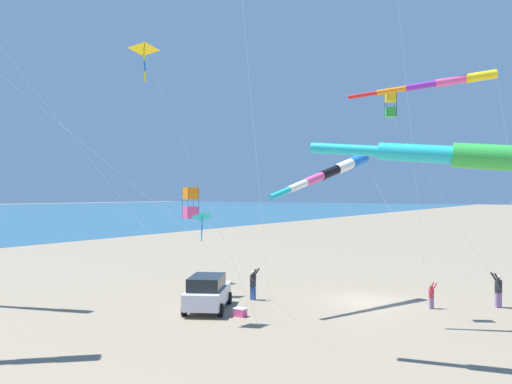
% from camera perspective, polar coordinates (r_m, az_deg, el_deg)
% --- Properties ---
extents(ground_plane, '(600.00, 600.00, 0.00)m').
position_cam_1_polar(ground_plane, '(29.92, 12.53, -12.06)').
color(ground_plane, gray).
extents(parked_car, '(3.66, 4.66, 1.85)m').
position_cam_1_polar(parked_car, '(27.05, -5.54, -11.28)').
color(parked_car, silver).
rests_on(parked_car, ground_plane).
extents(cooler_box, '(0.62, 0.42, 0.42)m').
position_cam_1_polar(cooler_box, '(25.78, -1.82, -13.52)').
color(cooler_box, '#EF4C93').
rests_on(cooler_box, ground_plane).
extents(person_adult_flyer, '(0.68, 0.67, 1.91)m').
position_cam_1_polar(person_adult_flyer, '(30.45, 25.88, -9.85)').
color(person_adult_flyer, '#8E6B9E').
rests_on(person_adult_flyer, ground_plane).
extents(person_child_green_jacket, '(0.48, 0.50, 1.40)m').
position_cam_1_polar(person_child_green_jacket, '(28.85, 19.37, -10.95)').
color(person_child_green_jacket, '#8E6B9E').
rests_on(person_child_green_jacket, ground_plane).
extents(person_child_grey_jacket, '(0.56, 0.44, 1.85)m').
position_cam_1_polar(person_child_grey_jacket, '(29.42, -0.33, -10.27)').
color(person_child_grey_jacket, '#335199').
rests_on(person_child_grey_jacket, ground_plane).
extents(kite_delta_rainbow_low_near, '(5.13, 3.81, 13.40)m').
position_cam_1_polar(kite_delta_rainbow_low_near, '(25.67, -12.60, 15.45)').
color(kite_delta_rainbow_low_near, yellow).
rests_on(kite_delta_rainbow_low_near, ground_plane).
extents(kite_windsock_orange_high_right, '(6.91, 7.56, 8.61)m').
position_cam_1_polar(kite_windsock_orange_high_right, '(28.30, 8.93, 2.44)').
color(kite_windsock_orange_high_right, blue).
rests_on(kite_windsock_orange_high_right, ground_plane).
extents(kite_delta_white_trailing, '(6.81, 1.99, 5.09)m').
position_cam_1_polar(kite_delta_white_trailing, '(30.34, -6.14, -2.86)').
color(kite_delta_white_trailing, '#1EB7C6').
rests_on(kite_delta_white_trailing, ground_plane).
extents(kite_windsock_teal_far_right, '(7.38, 5.36, 11.74)m').
position_cam_1_polar(kite_windsock_teal_far_right, '(24.84, 20.41, 11.60)').
color(kite_windsock_teal_far_right, yellow).
rests_on(kite_windsock_teal_far_right, ground_plane).
extents(kite_box_red_high_left, '(5.60, 3.79, 11.19)m').
position_cam_1_polar(kite_box_red_high_left, '(26.05, 15.11, 9.54)').
color(kite_box_red_high_left, yellow).
rests_on(kite_box_red_high_left, ground_plane).
extents(kite_windsock_purple_drifting, '(7.50, 9.77, 8.09)m').
position_cam_1_polar(kite_windsock_purple_drifting, '(18.70, 21.18, 3.96)').
color(kite_windsock_purple_drifting, green).
rests_on(kite_windsock_purple_drifting, ground_plane).
extents(kite_box_long_streamer_left, '(6.39, 1.10, 6.61)m').
position_cam_1_polar(kite_box_long_streamer_left, '(34.91, -7.46, -1.23)').
color(kite_box_long_streamer_left, orange).
rests_on(kite_box_long_streamer_left, ground_plane).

